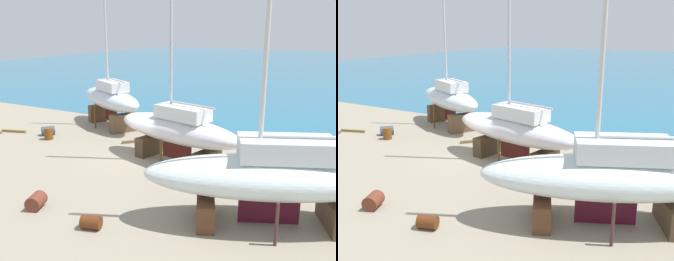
{
  "view_description": "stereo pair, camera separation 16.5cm",
  "coord_description": "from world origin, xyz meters",
  "views": [
    {
      "loc": [
        12.15,
        -18.18,
        7.63
      ],
      "look_at": [
        1.73,
        0.56,
        1.81
      ],
      "focal_mm": 40.87,
      "sensor_mm": 36.0,
      "label": 1
    },
    {
      "loc": [
        12.3,
        -18.1,
        7.63
      ],
      "look_at": [
        1.73,
        0.56,
        1.81
      ],
      "focal_mm": 40.87,
      "sensor_mm": 36.0,
      "label": 2
    }
  ],
  "objects": [
    {
      "name": "timber_short_cross",
      "position": [
        -2.0,
        2.5,
        0.09
      ],
      "size": [
        1.26,
        1.36,
        0.17
      ],
      "primitive_type": "cube",
      "rotation": [
        0.0,
        0.0,
        0.83
      ],
      "color": "brown",
      "rests_on": "ground"
    },
    {
      "name": "barrel_tar_black",
      "position": [
        -8.55,
        1.04,
        0.33
      ],
      "size": [
        1.09,
        1.13,
        0.66
      ],
      "primitive_type": "cylinder",
      "rotation": [
        1.57,
        0.0,
        2.47
      ],
      "color": "#355672",
      "rests_on": "ground"
    },
    {
      "name": "worker",
      "position": [
        -0.31,
        5.3,
        0.84
      ],
      "size": [
        0.5,
        0.38,
        1.63
      ],
      "rotation": [
        0.0,
        0.0,
        1.94
      ],
      "color": "maroon",
      "rests_on": "ground"
    },
    {
      "name": "barrel_blue_faded",
      "position": [
        3.0,
        -7.89,
        0.27
      ],
      "size": [
        0.9,
        0.75,
        0.54
      ],
      "primitive_type": "cylinder",
      "rotation": [
        1.57,
        0.0,
        1.88
      ],
      "color": "#5A2A11",
      "rests_on": "ground"
    },
    {
      "name": "barrel_ochre",
      "position": [
        -0.22,
        -7.7,
        0.33
      ],
      "size": [
        0.94,
        1.05,
        0.67
      ],
      "primitive_type": "cylinder",
      "rotation": [
        1.57,
        0.0,
        0.38
      ],
      "color": "brown",
      "rests_on": "ground"
    },
    {
      "name": "timber_plank_near",
      "position": [
        -11.34,
        0.31,
        0.09
      ],
      "size": [
        1.9,
        0.77,
        0.18
      ],
      "primitive_type": "cube",
      "rotation": [
        0.0,
        0.0,
        0.31
      ],
      "color": "olive",
      "rests_on": "ground"
    },
    {
      "name": "sailboat_far_slipway",
      "position": [
        8.97,
        -4.11,
        2.06
      ],
      "size": [
        10.37,
        6.77,
        14.65
      ],
      "rotation": [
        0.0,
        0.0,
        3.56
      ],
      "color": "#55341E",
      "rests_on": "ground"
    },
    {
      "name": "barrel_rust_far",
      "position": [
        -7.67,
        0.25,
        0.41
      ],
      "size": [
        0.84,
        0.84,
        0.82
      ],
      "primitive_type": "cylinder",
      "rotation": [
        0.0,
        0.0,
        2.26
      ],
      "color": "brown",
      "rests_on": "ground"
    },
    {
      "name": "sea_water",
      "position": [
        0.0,
        61.92,
        0.0
      ],
      "size": [
        130.99,
        108.3,
        0.01
      ],
      "primitive_type": "cube",
      "color": "teal",
      "rests_on": "ground"
    },
    {
      "name": "sailboat_small_center",
      "position": [
        -6.06,
        5.37,
        2.18
      ],
      "size": [
        8.5,
        6.12,
        12.38
      ],
      "rotation": [
        0.0,
        0.0,
        2.65
      ],
      "color": "brown",
      "rests_on": "ground"
    },
    {
      "name": "sailboat_mid_port",
      "position": [
        2.4,
        0.42,
        2.02
      ],
      "size": [
        9.01,
        4.34,
        14.52
      ],
      "rotation": [
        0.0,
        0.0,
        2.91
      ],
      "color": "#4B3722",
      "rests_on": "ground"
    },
    {
      "name": "ground_plane",
      "position": [
        0.0,
        -3.95,
        0.0
      ],
      "size": [
        46.89,
        46.89,
        0.0
      ],
      "primitive_type": "plane",
      "color": "gray"
    }
  ]
}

